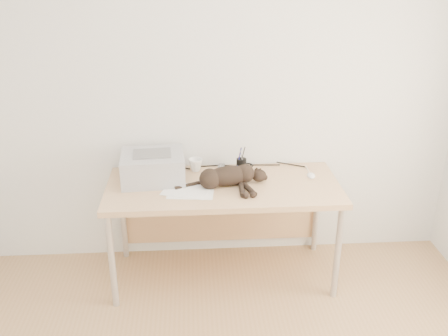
{
  "coord_description": "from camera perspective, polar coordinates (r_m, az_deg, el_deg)",
  "views": [
    {
      "loc": [
        -0.2,
        -1.7,
        2.2
      ],
      "look_at": [
        0.0,
        1.34,
        0.89
      ],
      "focal_mm": 40.0,
      "sensor_mm": 36.0,
      "label": 1
    }
  ],
  "objects": [
    {
      "name": "printer",
      "position": [
        3.49,
        -8.13,
        0.14
      ],
      "size": [
        0.45,
        0.39,
        0.2
      ],
      "color": "#A2A2A7",
      "rests_on": "desk"
    },
    {
      "name": "wall_back",
      "position": [
        3.57,
        -0.46,
        8.73
      ],
      "size": [
        3.5,
        0.0,
        3.5
      ],
      "primitive_type": "plane",
      "rotation": [
        1.57,
        0.0,
        0.0
      ],
      "color": "silver",
      "rests_on": "floor"
    },
    {
      "name": "remote_grey",
      "position": [
        3.64,
        -0.4,
        -0.12
      ],
      "size": [
        0.07,
        0.17,
        0.02
      ],
      "primitive_type": "cube",
      "rotation": [
        0.0,
        0.0,
        -0.17
      ],
      "color": "slate",
      "rests_on": "desk"
    },
    {
      "name": "pen_cup",
      "position": [
        3.61,
        2.0,
        0.34
      ],
      "size": [
        0.07,
        0.07,
        0.19
      ],
      "color": "black",
      "rests_on": "desk"
    },
    {
      "name": "remote_black",
      "position": [
        3.53,
        0.24,
        -0.94
      ],
      "size": [
        0.06,
        0.17,
        0.02
      ],
      "primitive_type": "cube",
      "rotation": [
        0.0,
        0.0,
        0.11
      ],
      "color": "black",
      "rests_on": "desk"
    },
    {
      "name": "desk",
      "position": [
        3.56,
        -0.16,
        -3.27
      ],
      "size": [
        1.6,
        0.7,
        0.74
      ],
      "color": "tan",
      "rests_on": "floor"
    },
    {
      "name": "cable_tangle",
      "position": [
        3.7,
        -0.38,
        0.21
      ],
      "size": [
        1.36,
        0.09,
        0.01
      ],
      "primitive_type": null,
      "color": "black",
      "rests_on": "desk"
    },
    {
      "name": "mouse",
      "position": [
        3.6,
        9.93,
        -0.7
      ],
      "size": [
        0.07,
        0.1,
        0.03
      ],
      "primitive_type": "ellipsoid",
      "rotation": [
        0.0,
        0.0,
        -0.09
      ],
      "color": "white",
      "rests_on": "desk"
    },
    {
      "name": "mug",
      "position": [
        3.63,
        -3.26,
        0.36
      ],
      "size": [
        0.14,
        0.14,
        0.09
      ],
      "primitive_type": "imported",
      "rotation": [
        0.0,
        0.0,
        0.71
      ],
      "color": "white",
      "rests_on": "desk"
    },
    {
      "name": "papers",
      "position": [
        3.33,
        -4.07,
        -2.67
      ],
      "size": [
        0.37,
        0.3,
        0.01
      ],
      "color": "white",
      "rests_on": "desk"
    },
    {
      "name": "cat",
      "position": [
        3.38,
        0.26,
        -1.07
      ],
      "size": [
        0.65,
        0.31,
        0.15
      ],
      "rotation": [
        0.0,
        0.0,
        0.18
      ],
      "color": "black",
      "rests_on": "desk"
    }
  ]
}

